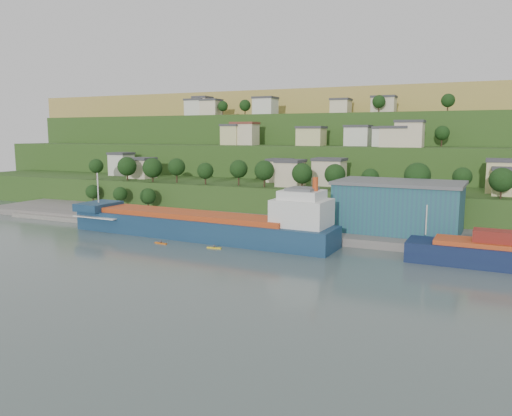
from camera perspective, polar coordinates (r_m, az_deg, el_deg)
The scene contains 10 objects.
ground at distance 120.16m, azimuth -7.73°, elevation -4.37°, with size 500.00×500.00×0.00m, color #4A5A57.
quay at distance 136.60m, azimuth 5.75°, elevation -2.78°, with size 220.00×26.00×4.00m, color slate.
pebble_beach at distance 170.88m, azimuth -19.52°, elevation -0.96°, with size 40.00×18.00×2.40m, color slate.
hillside at distance 276.26m, azimuth 11.22°, elevation 2.80°, with size 360.00×211.01×96.00m.
cargo_ship_near at distance 128.20m, azimuth -5.75°, elevation -2.15°, with size 73.83×15.05×18.85m.
warehouse at distance 131.45m, azimuth 15.97°, elevation 0.22°, with size 31.72×20.19×12.80m.
caravan at distance 168.03m, azimuth -17.38°, elevation -0.14°, with size 5.65×2.35×2.64m, color white.
dinghy at distance 156.01m, azimuth -17.02°, elevation -1.10°, with size 4.11×1.54×0.82m, color silver.
kayak_orange at distance 124.09m, azimuth -10.82°, elevation -3.91°, with size 3.59×1.02×0.89m.
kayak_yellow at distance 117.41m, azimuth -4.81°, elevation -4.50°, with size 3.55×1.02×0.87m.
Camera 1 is at (62.70, -99.01, 26.52)m, focal length 35.00 mm.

